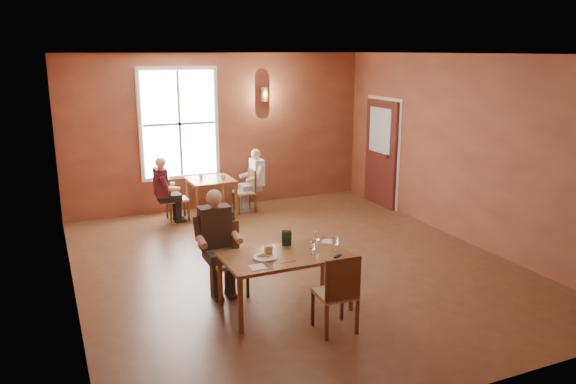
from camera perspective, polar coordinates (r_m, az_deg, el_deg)
name	(u,v)px	position (r m, az deg, el deg)	size (l,w,h in m)	color
ground	(294,264)	(8.29, 0.56, -7.37)	(6.00, 7.00, 0.01)	brown
wall_back	(220,132)	(11.09, -6.95, 6.11)	(6.00, 0.04, 3.00)	brown
wall_front	(465,239)	(4.99, 17.50, -4.59)	(6.00, 0.04, 3.00)	brown
wall_left	(64,184)	(7.18, -21.76, 0.73)	(0.04, 7.00, 3.00)	brown
wall_right	(463,149)	(9.48, 17.39, 4.18)	(0.04, 7.00, 3.00)	brown
ceiling	(294,54)	(7.70, 0.62, 13.86)	(6.00, 7.00, 0.04)	white
window	(179,124)	(10.82, -10.98, 6.82)	(1.36, 0.10, 1.96)	white
door	(380,153)	(11.33, 9.37, 3.88)	(0.12, 1.04, 2.10)	maroon
wall_sconce	(264,94)	(11.22, -2.44, 9.89)	(0.16, 0.16, 0.28)	brown
main_table	(285,281)	(6.84, -0.27, -9.08)	(1.48, 0.83, 0.69)	brown
chair_diner_main	(229,261)	(7.19, -6.05, -6.96)	(0.41, 0.41, 0.92)	brown
diner_main	(229,247)	(7.10, -6.01, -5.63)	(0.52, 0.52, 1.30)	#422F23
chair_empty	(335,292)	(6.31, 4.79, -10.06)	(0.41, 0.41, 0.92)	#4F2E11
plate_food	(265,257)	(6.59, -2.37, -6.58)	(0.29, 0.29, 0.04)	white
sandwich	(268,251)	(6.65, -2.00, -6.05)	(0.09, 0.08, 0.11)	#AF804D
goblet_a	(316,239)	(6.97, 2.91, -4.76)	(0.07, 0.07, 0.18)	white
goblet_b	(335,243)	(6.82, 4.83, -5.18)	(0.08, 0.08, 0.20)	silver
goblet_c	(312,248)	(6.67, 2.49, -5.71)	(0.07, 0.07, 0.17)	white
menu_stand	(287,238)	(6.98, -0.14, -4.70)	(0.11, 0.06, 0.19)	#1C3424
knife	(288,262)	(6.47, 0.01, -7.13)	(0.20, 0.02, 0.00)	silver
napkin	(258,267)	(6.33, -3.10, -7.63)	(0.18, 0.18, 0.01)	white
side_plate	(328,242)	(7.14, 4.13, -5.04)	(0.17, 0.17, 0.01)	white
sunglasses	(338,256)	(6.66, 5.07, -6.50)	(0.13, 0.04, 0.02)	black
second_table	(212,197)	(10.65, -7.77, -0.55)	(0.81, 0.81, 0.71)	brown
chair_diner_white	(244,191)	(10.82, -4.48, 0.10)	(0.36, 0.36, 0.83)	#4C200F
diner_white	(245,182)	(10.79, -4.34, 0.98)	(0.46, 0.46, 1.16)	silver
chair_diner_maroon	(177,198)	(10.48, -11.19, -0.63)	(0.36, 0.36, 0.82)	#3D2511
diner_maroon	(175,189)	(10.43, -11.40, 0.29)	(0.47, 0.47, 1.17)	maroon
cup_a	(223,177)	(10.48, -6.65, 1.48)	(0.10, 0.10, 0.08)	silver
cup_b	(201,176)	(10.61, -8.84, 1.57)	(0.09, 0.09, 0.09)	white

